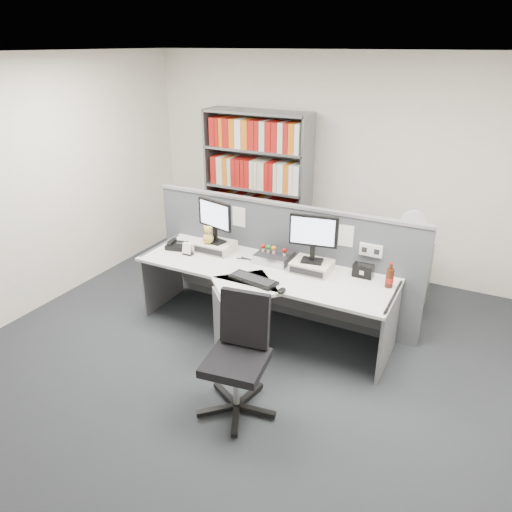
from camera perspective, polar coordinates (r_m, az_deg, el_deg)
The scene contains 21 objects.
ground at distance 4.53m, azimuth -3.86°, elevation -13.74°, with size 5.50×5.50×0.00m, color #2F3337.
room_shell at distance 3.71m, azimuth -4.63°, elevation 8.66°, with size 5.04×5.54×2.72m.
partition at distance 5.15m, azimuth 3.09°, elevation -0.35°, with size 3.00×0.08×1.27m.
desk at distance 4.71m, azimuth -0.31°, elevation -5.40°, with size 2.60×1.20×0.72m.
monitor_riser_left at distance 5.16m, azimuth -4.83°, elevation 1.15°, with size 0.38×0.31×0.10m.
monitor_riser_right at distance 4.72m, azimuth 6.63°, elevation -1.23°, with size 0.38×0.31×0.10m.
monitor_left at distance 5.05m, azimuth -4.94°, elevation 4.55°, with size 0.44×0.19×0.46m.
monitor_right at distance 4.59m, azimuth 6.83°, elevation 2.54°, with size 0.46×0.18×0.47m.
desktop_pc at distance 4.90m, azimuth 2.18°, elevation -0.12°, with size 0.34×0.31×0.09m.
figurines at distance 4.85m, azimuth 1.95°, elevation 0.88°, with size 0.29×0.05×0.09m.
keyboard at distance 4.51m, azimuth -0.33°, elevation -2.82°, with size 0.50×0.25×0.03m.
mouse at distance 4.31m, azimuth 3.08°, elevation -4.13°, with size 0.07×0.11×0.04m, color black.
desk_phone at distance 5.29m, azimuth -9.44°, elevation 1.26°, with size 0.24×0.22×0.09m.
desk_calendar at distance 5.10m, azimuth -8.10°, elevation 0.74°, with size 0.11×0.08×0.13m.
plush_toy at distance 5.08m, azimuth -5.72°, elevation 2.39°, with size 0.11×0.11×0.20m.
speaker at distance 4.68m, azimuth 12.61°, elevation -1.71°, with size 0.19×0.10×0.13m, color black.
cola_bottle at distance 4.53m, azimuth 15.59°, elevation -2.54°, with size 0.07×0.07×0.24m.
shelving_unit at distance 6.41m, azimuth 0.15°, elevation 7.80°, with size 1.41×0.40×2.00m.
filing_cabinet at distance 5.63m, azimuth 17.39°, elevation -2.60°, with size 0.45×0.61×0.70m.
desk_fan at distance 5.39m, azimuth 18.22°, elevation 3.49°, with size 0.27×0.17×0.46m.
office_chair at distance 3.88m, azimuth -2.01°, elevation -11.36°, with size 0.64×0.64×0.98m.
Camera 1 is at (1.89, -3.04, 2.77)m, focal length 33.65 mm.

